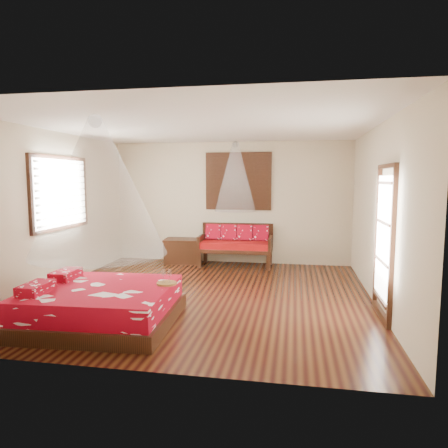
{
  "coord_description": "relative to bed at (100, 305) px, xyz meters",
  "views": [
    {
      "loc": [
        1.47,
        -6.42,
        1.96
      ],
      "look_at": [
        0.23,
        0.57,
        1.15
      ],
      "focal_mm": 32.0,
      "sensor_mm": 36.0,
      "label": 1
    }
  ],
  "objects": [
    {
      "name": "mosquito_net_main",
      "position": [
        0.02,
        0.0,
        1.6
      ],
      "size": [
        1.79,
        1.79,
        1.8
      ],
      "primitive_type": "cone",
      "color": "white",
      "rests_on": "ceiling"
    },
    {
      "name": "room",
      "position": [
        1.1,
        1.54,
        1.15
      ],
      "size": [
        5.54,
        5.54,
        2.84
      ],
      "color": "black",
      "rests_on": "ground"
    },
    {
      "name": "window_left",
      "position": [
        -1.61,
        1.74,
        1.45
      ],
      "size": [
        0.1,
        1.74,
        1.34
      ],
      "color": "black",
      "rests_on": "wall_left"
    },
    {
      "name": "daybed",
      "position": [
        1.28,
        3.91,
        0.27
      ],
      "size": [
        1.64,
        0.73,
        0.94
      ],
      "color": "black",
      "rests_on": "floor"
    },
    {
      "name": "glazed_door",
      "position": [
        3.81,
        0.94,
        0.82
      ],
      "size": [
        0.08,
        1.02,
        2.16
      ],
      "color": "black",
      "rests_on": "floor"
    },
    {
      "name": "bed",
      "position": [
        0.0,
        0.0,
        0.0
      ],
      "size": [
        2.04,
        1.86,
        0.63
      ],
      "rotation": [
        0.0,
        0.0,
        0.05
      ],
      "color": "black",
      "rests_on": "floor"
    },
    {
      "name": "wine_tray",
      "position": [
        0.85,
        0.29,
        0.31
      ],
      "size": [
        0.28,
        0.28,
        0.22
      ],
      "rotation": [
        0.0,
        0.0,
        0.11
      ],
      "color": "brown",
      "rests_on": "bed"
    },
    {
      "name": "storage_chest",
      "position": [
        0.02,
        3.99,
        0.04
      ],
      "size": [
        0.88,
        0.68,
        0.57
      ],
      "rotation": [
        0.0,
        0.0,
        0.1
      ],
      "color": "black",
      "rests_on": "floor"
    },
    {
      "name": "mosquito_net_daybed",
      "position": [
        1.28,
        3.79,
        1.75
      ],
      "size": [
        0.9,
        0.9,
        1.5
      ],
      "primitive_type": "cone",
      "color": "white",
      "rests_on": "ceiling"
    },
    {
      "name": "shutter_panel",
      "position": [
        1.28,
        4.26,
        1.65
      ],
      "size": [
        1.52,
        0.06,
        1.32
      ],
      "color": "black",
      "rests_on": "wall_back"
    }
  ]
}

